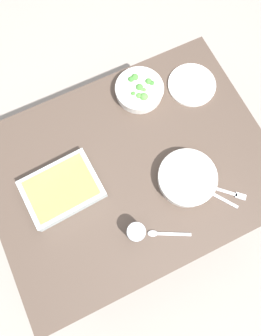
{
  "coord_description": "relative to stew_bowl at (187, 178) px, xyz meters",
  "views": [
    {
      "loc": [
        0.15,
        0.31,
        1.97
      ],
      "look_at": [
        0.0,
        0.0,
        0.74
      ],
      "focal_mm": 32.02,
      "sensor_mm": 36.0,
      "label": 1
    }
  ],
  "objects": [
    {
      "name": "spoon_spare",
      "position": [
        0.19,
        0.16,
        -0.03
      ],
      "size": [
        0.16,
        0.1,
        0.01
      ],
      "color": "silver",
      "rests_on": "dining_table"
    },
    {
      "name": "baking_dish",
      "position": [
        0.48,
        -0.18,
        0.0
      ],
      "size": [
        0.31,
        0.24,
        0.06
      ],
      "color": "silver",
      "rests_on": "dining_table"
    },
    {
      "name": "fork_on_table",
      "position": [
        -0.13,
        0.13,
        -0.03
      ],
      "size": [
        0.14,
        0.13,
        0.01
      ],
      "color": "silver",
      "rests_on": "dining_table"
    },
    {
      "name": "broccoli_bowl",
      "position": [
        -0.0,
        -0.45,
        -0.0
      ],
      "size": [
        0.22,
        0.22,
        0.07
      ],
      "color": "silver",
      "rests_on": "dining_table"
    },
    {
      "name": "drink_cup",
      "position": [
        0.29,
        0.11,
        0.01
      ],
      "size": [
        0.07,
        0.07,
        0.08
      ],
      "color": "#B2BCC6",
      "rests_on": "dining_table"
    },
    {
      "name": "spoon_by_broccoli",
      "position": [
        0.01,
        -0.41,
        -0.03
      ],
      "size": [
        0.06,
        0.17,
        0.01
      ],
      "color": "silver",
      "rests_on": "dining_table"
    },
    {
      "name": "side_plate",
      "position": [
        -0.24,
        -0.38,
        -0.03
      ],
      "size": [
        0.22,
        0.22,
        0.01
      ],
      "primitive_type": "cylinder",
      "color": "white",
      "rests_on": "dining_table"
    },
    {
      "name": "dining_table",
      "position": [
        0.19,
        -0.15,
        -0.12
      ],
      "size": [
        1.2,
        0.9,
        0.74
      ],
      "color": "#4C3D33",
      "rests_on": "ground_plane"
    },
    {
      "name": "stew_bowl",
      "position": [
        0.0,
        0.0,
        0.0
      ],
      "size": [
        0.24,
        0.24,
        0.06
      ],
      "color": "silver",
      "rests_on": "dining_table"
    },
    {
      "name": "ground_plane",
      "position": [
        0.19,
        -0.15,
        -0.77
      ],
      "size": [
        6.0,
        6.0,
        0.0
      ],
      "primitive_type": "plane",
      "color": "#9E9389"
    },
    {
      "name": "spoon_by_stew",
      "position": [
        -0.07,
        0.1,
        -0.03
      ],
      "size": [
        0.12,
        0.15,
        0.01
      ],
      "color": "silver",
      "rests_on": "dining_table"
    }
  ]
}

